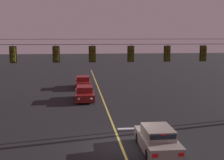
{
  "coord_description": "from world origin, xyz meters",
  "views": [
    {
      "loc": [
        -2.44,
        -17.51,
        6.37
      ],
      "look_at": [
        0.0,
        4.7,
        3.16
      ],
      "focal_mm": 50.41,
      "sensor_mm": 36.0,
      "label": 1
    }
  ],
  "objects_px": {
    "traffic_light_leftmost": "(13,55)",
    "traffic_light_right_inner": "(131,54)",
    "car_oncoming_trailing": "(83,82)",
    "traffic_light_far_right": "(204,53)",
    "car_oncoming_lead": "(85,94)",
    "traffic_light_centre": "(92,54)",
    "traffic_light_left_inner": "(56,54)",
    "traffic_light_rightmost": "(168,54)",
    "car_waiting_near_lane": "(157,140)"
  },
  "relations": [
    {
      "from": "car_oncoming_lead",
      "to": "car_oncoming_trailing",
      "type": "relative_size",
      "value": 1.0
    },
    {
      "from": "traffic_light_rightmost",
      "to": "traffic_light_far_right",
      "type": "relative_size",
      "value": 1.0
    },
    {
      "from": "car_oncoming_lead",
      "to": "car_oncoming_trailing",
      "type": "height_order",
      "value": "same"
    },
    {
      "from": "traffic_light_leftmost",
      "to": "car_oncoming_trailing",
      "type": "relative_size",
      "value": 0.28
    },
    {
      "from": "traffic_light_far_right",
      "to": "car_oncoming_lead",
      "type": "bearing_deg",
      "value": 131.31
    },
    {
      "from": "traffic_light_centre",
      "to": "car_oncoming_trailing",
      "type": "xyz_separation_m",
      "value": [
        -0.39,
        16.73,
        -4.43
      ]
    },
    {
      "from": "car_oncoming_lead",
      "to": "traffic_light_centre",
      "type": "bearing_deg",
      "value": -87.71
    },
    {
      "from": "traffic_light_far_right",
      "to": "car_oncoming_lead",
      "type": "relative_size",
      "value": 0.28
    },
    {
      "from": "traffic_light_rightmost",
      "to": "car_oncoming_lead",
      "type": "height_order",
      "value": "traffic_light_rightmost"
    },
    {
      "from": "traffic_light_right_inner",
      "to": "traffic_light_far_right",
      "type": "height_order",
      "value": "same"
    },
    {
      "from": "traffic_light_leftmost",
      "to": "car_oncoming_trailing",
      "type": "bearing_deg",
      "value": 73.87
    },
    {
      "from": "car_oncoming_trailing",
      "to": "traffic_light_left_inner",
      "type": "bearing_deg",
      "value": -96.92
    },
    {
      "from": "traffic_light_right_inner",
      "to": "traffic_light_leftmost",
      "type": "bearing_deg",
      "value": 180.0
    },
    {
      "from": "traffic_light_centre",
      "to": "traffic_light_right_inner",
      "type": "bearing_deg",
      "value": 0.0
    },
    {
      "from": "traffic_light_far_right",
      "to": "traffic_light_left_inner",
      "type": "bearing_deg",
      "value": 180.0
    },
    {
      "from": "car_oncoming_lead",
      "to": "traffic_light_left_inner",
      "type": "bearing_deg",
      "value": -102.44
    },
    {
      "from": "traffic_light_centre",
      "to": "traffic_light_far_right",
      "type": "xyz_separation_m",
      "value": [
        7.8,
        0.0,
        0.0
      ]
    },
    {
      "from": "traffic_light_centre",
      "to": "car_oncoming_lead",
      "type": "relative_size",
      "value": 0.28
    },
    {
      "from": "traffic_light_centre",
      "to": "traffic_light_far_right",
      "type": "relative_size",
      "value": 1.0
    },
    {
      "from": "traffic_light_leftmost",
      "to": "car_oncoming_trailing",
      "type": "xyz_separation_m",
      "value": [
        4.84,
        16.73,
        -4.43
      ]
    },
    {
      "from": "car_waiting_near_lane",
      "to": "car_oncoming_lead",
      "type": "xyz_separation_m",
      "value": [
        -3.67,
        14.23,
        -0.0
      ]
    },
    {
      "from": "traffic_light_leftmost",
      "to": "traffic_light_right_inner",
      "type": "height_order",
      "value": "same"
    },
    {
      "from": "car_oncoming_lead",
      "to": "car_oncoming_trailing",
      "type": "xyz_separation_m",
      "value": [
        -0.02,
        7.44,
        0.0
      ]
    },
    {
      "from": "traffic_light_centre",
      "to": "car_waiting_near_lane",
      "type": "bearing_deg",
      "value": -56.2
    },
    {
      "from": "traffic_light_right_inner",
      "to": "car_oncoming_trailing",
      "type": "relative_size",
      "value": 0.28
    },
    {
      "from": "car_oncoming_trailing",
      "to": "traffic_light_centre",
      "type": "bearing_deg",
      "value": -88.66
    },
    {
      "from": "car_oncoming_lead",
      "to": "traffic_light_rightmost",
      "type": "bearing_deg",
      "value": -59.02
    },
    {
      "from": "traffic_light_right_inner",
      "to": "traffic_light_far_right",
      "type": "bearing_deg",
      "value": 0.0
    },
    {
      "from": "traffic_light_leftmost",
      "to": "traffic_light_right_inner",
      "type": "relative_size",
      "value": 1.0
    },
    {
      "from": "traffic_light_left_inner",
      "to": "car_oncoming_lead",
      "type": "distance_m",
      "value": 10.5
    },
    {
      "from": "car_waiting_near_lane",
      "to": "traffic_light_left_inner",
      "type": "bearing_deg",
      "value": 139.25
    },
    {
      "from": "traffic_light_leftmost",
      "to": "traffic_light_right_inner",
      "type": "distance_m",
      "value": 7.88
    },
    {
      "from": "traffic_light_far_right",
      "to": "car_oncoming_trailing",
      "type": "distance_m",
      "value": 19.15
    },
    {
      "from": "traffic_light_rightmost",
      "to": "traffic_light_far_right",
      "type": "bearing_deg",
      "value": 0.0
    },
    {
      "from": "traffic_light_left_inner",
      "to": "car_oncoming_lead",
      "type": "bearing_deg",
      "value": 77.56
    },
    {
      "from": "car_waiting_near_lane",
      "to": "traffic_light_leftmost",
      "type": "bearing_deg",
      "value": 149.97
    },
    {
      "from": "car_oncoming_lead",
      "to": "traffic_light_leftmost",
      "type": "bearing_deg",
      "value": -117.6
    },
    {
      "from": "traffic_light_right_inner",
      "to": "traffic_light_far_right",
      "type": "relative_size",
      "value": 1.0
    },
    {
      "from": "traffic_light_left_inner",
      "to": "traffic_light_far_right",
      "type": "distance_m",
      "value": 10.22
    },
    {
      "from": "traffic_light_left_inner",
      "to": "traffic_light_far_right",
      "type": "bearing_deg",
      "value": 0.0
    },
    {
      "from": "traffic_light_leftmost",
      "to": "traffic_light_centre",
      "type": "bearing_deg",
      "value": 0.0
    },
    {
      "from": "car_waiting_near_lane",
      "to": "car_oncoming_trailing",
      "type": "relative_size",
      "value": 0.98
    },
    {
      "from": "traffic_light_leftmost",
      "to": "car_oncoming_trailing",
      "type": "distance_m",
      "value": 17.97
    },
    {
      "from": "traffic_light_right_inner",
      "to": "traffic_light_centre",
      "type": "bearing_deg",
      "value": 180.0
    },
    {
      "from": "car_oncoming_lead",
      "to": "traffic_light_far_right",
      "type": "bearing_deg",
      "value": -48.69
    },
    {
      "from": "traffic_light_far_right",
      "to": "car_oncoming_trailing",
      "type": "xyz_separation_m",
      "value": [
        -8.19,
        16.73,
        -4.43
      ]
    },
    {
      "from": "traffic_light_right_inner",
      "to": "car_oncoming_lead",
      "type": "xyz_separation_m",
      "value": [
        -3.02,
        9.3,
        -4.43
      ]
    },
    {
      "from": "traffic_light_leftmost",
      "to": "traffic_light_far_right",
      "type": "xyz_separation_m",
      "value": [
        13.03,
        0.0,
        0.0
      ]
    },
    {
      "from": "traffic_light_left_inner",
      "to": "traffic_light_right_inner",
      "type": "bearing_deg",
      "value": 0.0
    },
    {
      "from": "traffic_light_left_inner",
      "to": "traffic_light_centre",
      "type": "relative_size",
      "value": 1.0
    }
  ]
}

